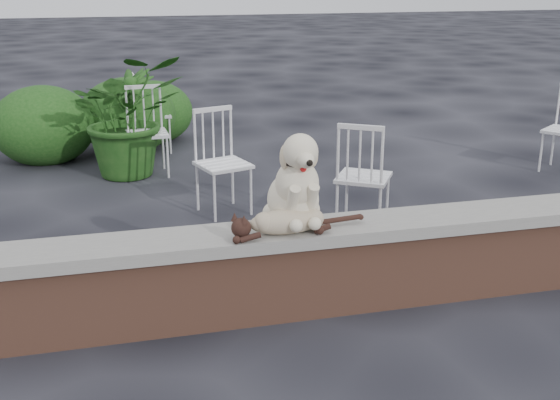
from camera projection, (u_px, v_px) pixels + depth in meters
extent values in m
plane|color=black|center=(417.00, 296.00, 4.68)|extent=(60.00, 60.00, 0.00)
cube|color=brown|center=(419.00, 262.00, 4.60)|extent=(6.00, 0.30, 0.50)
cube|color=slate|center=(422.00, 222.00, 4.51)|extent=(6.20, 0.40, 0.08)
imported|color=#164012|center=(128.00, 115.00, 7.24)|extent=(1.37, 1.25, 1.29)
imported|color=#164012|center=(133.00, 115.00, 7.93)|extent=(0.82, 0.82, 1.03)
ellipsoid|color=#164012|center=(44.00, 126.00, 7.85)|extent=(1.16, 1.06, 0.92)
ellipsoid|color=#164012|center=(127.00, 116.00, 8.35)|extent=(1.17, 1.08, 0.93)
ellipsoid|color=#164012|center=(153.00, 112.00, 8.84)|extent=(1.02, 0.93, 0.81)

